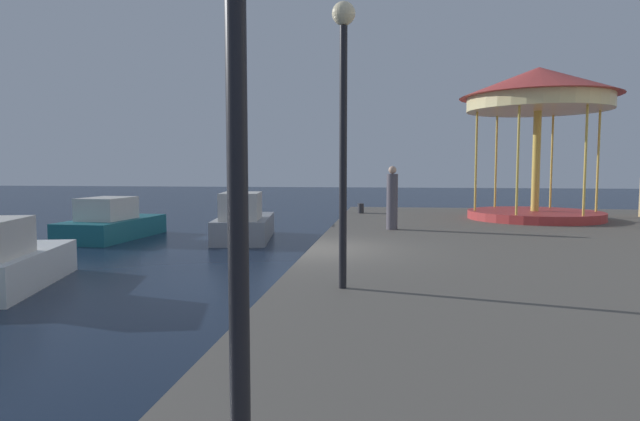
# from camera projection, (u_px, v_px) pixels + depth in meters

# --- Properties ---
(ground_plane) EXTENTS (120.00, 120.00, 0.00)m
(ground_plane) POSITION_uv_depth(u_px,v_px,m) (310.00, 282.00, 12.59)
(ground_plane) COLOR #162338
(quay_dock) EXTENTS (14.36, 26.75, 0.80)m
(quay_dock) POSITION_uv_depth(u_px,v_px,m) (635.00, 273.00, 11.63)
(quay_dock) COLOR #5B564F
(quay_dock) RESTS_ON ground
(motorboat_grey) EXTENTS (2.51, 4.62, 1.80)m
(motorboat_grey) POSITION_uv_depth(u_px,v_px,m) (244.00, 222.00, 19.82)
(motorboat_grey) COLOR gray
(motorboat_grey) RESTS_ON ground
(motorboat_white) EXTENTS (2.59, 4.29, 1.62)m
(motorboat_white) POSITION_uv_depth(u_px,v_px,m) (4.00, 262.00, 11.82)
(motorboat_white) COLOR white
(motorboat_white) RESTS_ON ground
(motorboat_teal) EXTENTS (2.39, 4.62, 1.58)m
(motorboat_teal) POSITION_uv_depth(u_px,v_px,m) (111.00, 223.00, 20.25)
(motorboat_teal) COLOR #19606B
(motorboat_teal) RESTS_ON ground
(carousel) EXTENTS (5.57, 5.57, 5.50)m
(carousel) POSITION_uv_depth(u_px,v_px,m) (538.00, 105.00, 19.29)
(carousel) COLOR #B23333
(carousel) RESTS_ON quay_dock
(lamp_post_mid_promenade) EXTENTS (0.36, 0.36, 4.40)m
(lamp_post_mid_promenade) POSITION_uv_depth(u_px,v_px,m) (343.00, 95.00, 8.17)
(lamp_post_mid_promenade) COLOR black
(lamp_post_mid_promenade) RESTS_ON quay_dock
(bollard_north) EXTENTS (0.24, 0.24, 0.40)m
(bollard_north) POSITION_uv_depth(u_px,v_px,m) (361.00, 208.00, 22.12)
(bollard_north) COLOR #2D2D33
(bollard_north) RESTS_ON quay_dock
(bollard_center) EXTENTS (0.24, 0.24, 0.40)m
(bollard_center) POSITION_uv_depth(u_px,v_px,m) (360.00, 208.00, 22.33)
(bollard_center) COLOR #2D2D33
(bollard_center) RESTS_ON quay_dock
(person_by_the_water) EXTENTS (0.34, 0.34, 1.94)m
(person_by_the_water) POSITION_uv_depth(u_px,v_px,m) (392.00, 200.00, 16.30)
(person_by_the_water) COLOR #514C56
(person_by_the_water) RESTS_ON quay_dock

